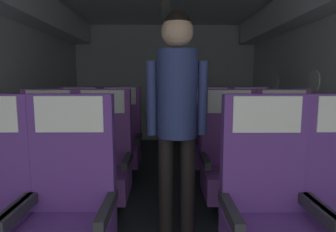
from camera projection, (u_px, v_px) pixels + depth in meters
The scene contains 13 objects.
ground at pixel (166, 201), 2.78m from camera, with size 3.69×6.03×0.02m, color #23282D.
fuselage_shell at pixel (166, 37), 2.85m from camera, with size 3.57×5.68×2.28m.
seat_a_left_aisle at pixel (68, 214), 1.52m from camera, with size 0.50×0.47×1.10m.
seat_a_right_window at pixel (268, 215), 1.51m from camera, with size 0.50×0.47×1.10m.
seat_b_left_window at pixel (48, 165), 2.39m from camera, with size 0.50×0.47×1.10m.
seat_b_left_aisle at pixel (102, 165), 2.41m from camera, with size 0.50×0.47×1.10m.
seat_b_right_aisle at pixel (285, 165), 2.40m from camera, with size 0.50×0.47×1.10m.
seat_b_right_window at pixel (230, 164), 2.42m from camera, with size 0.50×0.47×1.10m.
seat_c_left_window at pixel (79, 142), 3.26m from camera, with size 0.50×0.47×1.10m.
seat_c_left_aisle at pixel (120, 142), 3.29m from camera, with size 0.50×0.47×1.10m.
seat_c_right_aisle at pixel (251, 142), 3.31m from camera, with size 0.50×0.47×1.10m.
seat_c_right_window at pixel (212, 142), 3.29m from camera, with size 0.50×0.47×1.10m.
flight_attendant at pixel (177, 103), 1.98m from camera, with size 0.43×0.28×1.65m.
Camera 1 is at (-0.01, 0.16, 1.18)m, focal length 29.96 mm.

